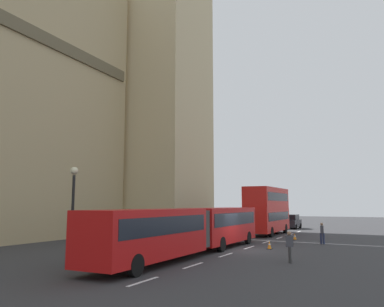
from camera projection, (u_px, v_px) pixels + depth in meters
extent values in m
plane|color=#333335|center=(242.00, 250.00, 26.25)|extent=(160.00, 160.00, 0.00)
cube|color=silver|center=(143.00, 281.00, 15.47)|extent=(2.20, 0.16, 0.01)
cube|color=silver|center=(193.00, 265.00, 19.54)|extent=(2.20, 0.16, 0.01)
cube|color=silver|center=(226.00, 255.00, 23.61)|extent=(2.20, 0.16, 0.01)
cube|color=silver|center=(249.00, 248.00, 27.68)|extent=(2.20, 0.16, 0.01)
cube|color=silver|center=(266.00, 242.00, 31.74)|extent=(2.20, 0.16, 0.01)
cube|color=silver|center=(280.00, 238.00, 35.81)|extent=(2.20, 0.16, 0.01)
cube|color=silver|center=(290.00, 234.00, 39.88)|extent=(2.20, 0.16, 0.01)
cube|color=silver|center=(299.00, 232.00, 43.95)|extent=(2.20, 0.16, 0.01)
cube|color=#C6B284|center=(161.00, 39.00, 49.74)|extent=(10.51, 10.51, 49.82)
cube|color=red|center=(221.00, 225.00, 28.32)|extent=(9.00, 2.50, 2.50)
cube|color=#1E232D|center=(221.00, 219.00, 28.38)|extent=(8.28, 2.54, 0.90)
cube|color=red|center=(148.00, 234.00, 19.57)|extent=(9.00, 2.50, 2.50)
cube|color=#1E232D|center=(148.00, 225.00, 19.63)|extent=(8.28, 2.54, 0.90)
cylinder|color=#3F3F3F|center=(191.00, 228.00, 23.94)|extent=(2.38, 2.38, 2.25)
cylinder|color=black|center=(248.00, 238.00, 30.21)|extent=(1.00, 0.30, 1.00)
cylinder|color=black|center=(221.00, 244.00, 25.28)|extent=(1.00, 0.30, 1.00)
cylinder|color=black|center=(135.00, 265.00, 16.52)|extent=(1.00, 0.30, 1.00)
cube|color=red|center=(268.00, 219.00, 39.72)|extent=(9.28, 2.50, 2.40)
cube|color=black|center=(268.00, 216.00, 39.77)|extent=(8.35, 2.54, 0.84)
cube|color=red|center=(267.00, 198.00, 40.03)|extent=(9.09, 2.50, 2.10)
cube|color=black|center=(267.00, 197.00, 40.04)|extent=(8.35, 2.54, 0.84)
cylinder|color=black|center=(285.00, 229.00, 41.70)|extent=(1.00, 0.30, 1.00)
cylinder|color=black|center=(271.00, 232.00, 36.45)|extent=(1.00, 0.30, 1.00)
cube|color=black|center=(292.00, 223.00, 49.50)|extent=(4.40, 1.80, 0.90)
cube|color=black|center=(291.00, 217.00, 49.43)|extent=(2.46, 1.66, 0.70)
cylinder|color=black|center=(300.00, 226.00, 50.33)|extent=(0.64, 0.30, 0.64)
cylinder|color=black|center=(296.00, 227.00, 47.84)|extent=(0.64, 0.30, 0.64)
cube|color=black|center=(269.00, 249.00, 26.75)|extent=(0.36, 0.36, 0.03)
cone|color=orange|center=(269.00, 245.00, 26.78)|extent=(0.28, 0.28, 0.55)
cylinder|color=white|center=(269.00, 244.00, 26.79)|extent=(0.17, 0.17, 0.08)
cube|color=black|center=(291.00, 244.00, 29.98)|extent=(0.36, 0.36, 0.03)
cone|color=orange|center=(291.00, 240.00, 30.02)|extent=(0.28, 0.28, 0.55)
cylinder|color=white|center=(291.00, 240.00, 30.02)|extent=(0.17, 0.17, 0.08)
cube|color=black|center=(295.00, 240.00, 33.72)|extent=(0.36, 0.36, 0.03)
cone|color=orange|center=(295.00, 236.00, 33.76)|extent=(0.28, 0.28, 0.55)
cylinder|color=white|center=(295.00, 236.00, 33.76)|extent=(0.17, 0.17, 0.08)
cylinder|color=black|center=(71.00, 260.00, 20.62)|extent=(0.32, 0.32, 0.30)
cylinder|color=black|center=(72.00, 218.00, 20.93)|extent=(0.16, 0.16, 4.80)
sphere|color=beige|center=(74.00, 171.00, 21.28)|extent=(0.44, 0.44, 0.44)
cylinder|color=#333333|center=(290.00, 255.00, 20.55)|extent=(0.16, 0.16, 0.86)
cylinder|color=#333333|center=(290.00, 255.00, 20.36)|extent=(0.16, 0.16, 0.86)
cube|color=#3F3F47|center=(289.00, 241.00, 20.55)|extent=(0.32, 0.44, 0.60)
sphere|color=#936B4C|center=(289.00, 233.00, 20.61)|extent=(0.22, 0.22, 0.22)
cylinder|color=#262D4C|center=(321.00, 239.00, 30.24)|extent=(0.16, 0.16, 0.86)
cylinder|color=#262D4C|center=(324.00, 239.00, 30.17)|extent=(0.16, 0.16, 0.86)
cube|color=#3F3F47|center=(322.00, 229.00, 30.30)|extent=(0.42, 0.27, 0.60)
sphere|color=#936B4C|center=(322.00, 224.00, 30.36)|extent=(0.22, 0.22, 0.22)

